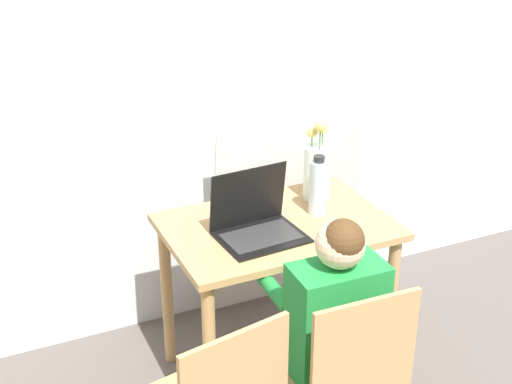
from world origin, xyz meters
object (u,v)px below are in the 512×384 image
(laptop, at_px, (256,220))
(flower_vase, at_px, (317,169))
(person_seated, at_px, (329,313))
(water_bottle, at_px, (318,187))
(chair_occupied, at_px, (342,379))

(laptop, bearing_deg, flower_vase, 22.89)
(person_seated, bearing_deg, laptop, -81.12)
(flower_vase, distance_m, water_bottle, 0.15)
(chair_occupied, bearing_deg, person_seated, -90.00)
(laptop, xyz_separation_m, flower_vase, (0.38, 0.19, 0.08))
(chair_occupied, height_order, person_seated, person_seated)
(laptop, bearing_deg, water_bottle, 6.74)
(person_seated, distance_m, flower_vase, 0.78)
(chair_occupied, xyz_separation_m, person_seated, (0.00, 0.11, 0.20))
(chair_occupied, xyz_separation_m, flower_vase, (0.32, 0.79, 0.43))
(person_seated, relative_size, laptop, 3.02)
(flower_vase, relative_size, water_bottle, 1.43)
(chair_occupied, relative_size, laptop, 2.46)
(chair_occupied, bearing_deg, water_bottle, -109.21)
(person_seated, xyz_separation_m, flower_vase, (0.32, 0.68, 0.23))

